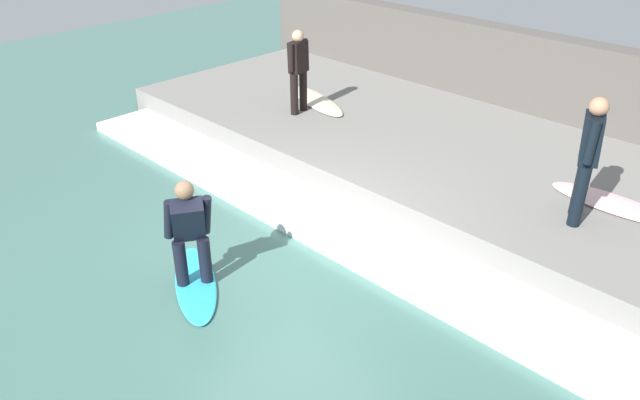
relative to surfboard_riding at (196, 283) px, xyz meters
The scene contains 10 objects.
ground_plane 1.33m from the surfboard_riding, 19.55° to the right, with size 28.00×28.00×0.00m, color #426B60.
concrete_ledge 4.97m from the surfboard_riding, ahead, with size 4.40×12.68×0.51m, color slate.
back_wall 7.47m from the surfboard_riding, ahead, with size 0.50×13.31×1.95m, color #544F49.
wave_foam_crest 2.23m from the surfboard_riding, 11.46° to the right, with size 1.12×12.04×0.16m, color silver.
surfboard_riding is the anchor object (origin of this frame).
surfer_riding 0.82m from the surfboard_riding, 165.96° to the left, with size 0.56×0.58×1.42m.
surfer_waiting_near 5.24m from the surfboard_riding, 36.41° to the right, with size 0.55×0.40×1.71m.
surfboard_waiting_near 5.79m from the surfboard_riding, 33.85° to the right, with size 0.60×1.77×0.06m.
surfer_waiting_far 5.09m from the surfboard_riding, 30.60° to the left, with size 0.52×0.29×1.54m.
surfboard_waiting_far 5.53m from the surfboard_riding, 28.63° to the left, with size 1.12×2.00×0.06m.
Camera 1 is at (-4.69, -5.16, 4.79)m, focal length 35.00 mm.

